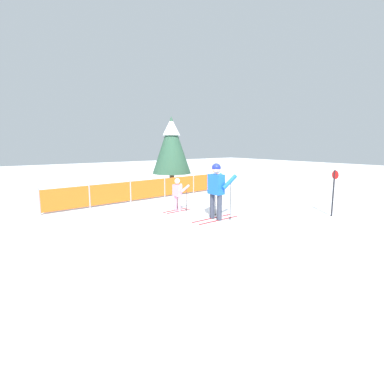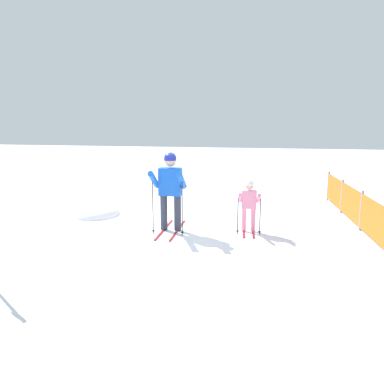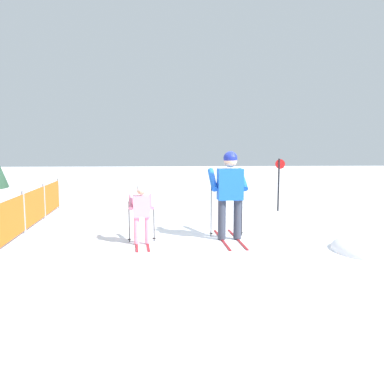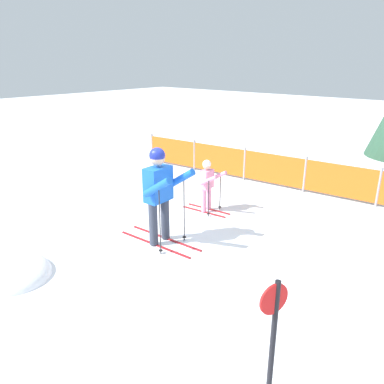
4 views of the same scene
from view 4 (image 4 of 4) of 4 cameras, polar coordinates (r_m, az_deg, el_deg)
ground_plane at (r=7.07m, az=-2.89°, el=-7.43°), size 60.00×60.00×0.00m
skier_adult at (r=6.62m, az=-4.98°, el=0.68°), size 1.70×0.77×1.79m
skier_child at (r=8.16m, az=2.36°, el=1.59°), size 1.12×0.55×1.18m
safety_fence at (r=10.18m, az=12.29°, el=3.46°), size 8.65×0.71×0.93m
trail_marker at (r=3.47m, az=12.10°, el=-21.44°), size 0.12×0.27×1.54m
snow_mound at (r=6.70m, az=-25.86°, el=-11.18°), size 1.38×1.18×0.55m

